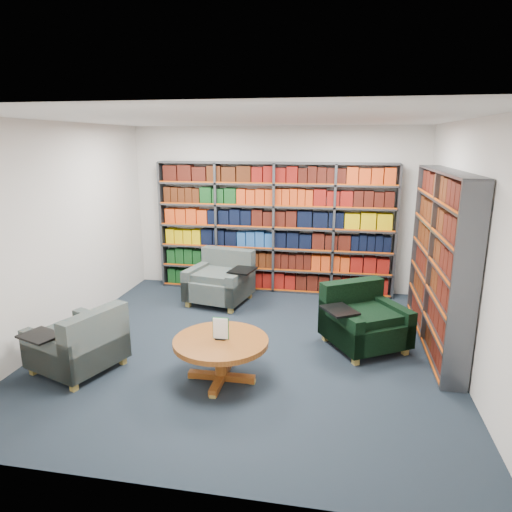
% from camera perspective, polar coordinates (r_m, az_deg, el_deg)
% --- Properties ---
extents(room_shell, '(5.02, 5.02, 2.82)m').
position_cam_1_polar(room_shell, '(5.48, -1.13, 2.02)').
color(room_shell, black).
rests_on(room_shell, ground).
extents(bookshelf_back, '(4.00, 0.28, 2.20)m').
position_cam_1_polar(bookshelf_back, '(7.80, 2.31, 3.45)').
color(bookshelf_back, '#47494F').
rests_on(bookshelf_back, ground).
extents(bookshelf_right, '(0.28, 2.50, 2.20)m').
position_cam_1_polar(bookshelf_right, '(6.16, 21.95, -0.53)').
color(bookshelf_right, '#47494F').
rests_on(bookshelf_right, ground).
extents(chair_teal_left, '(1.15, 1.06, 0.82)m').
position_cam_1_polar(chair_teal_left, '(7.47, -4.29, -3.16)').
color(chair_teal_left, '#10303F').
rests_on(chair_teal_left, ground).
extents(chair_green_right, '(1.19, 1.19, 0.79)m').
position_cam_1_polar(chair_green_right, '(6.03, 13.01, -7.97)').
color(chair_green_right, black).
rests_on(chair_green_right, ground).
extents(chair_teal_front, '(1.07, 1.11, 0.76)m').
position_cam_1_polar(chair_teal_front, '(5.61, -20.98, -10.45)').
color(chair_teal_front, '#10303F').
rests_on(chair_teal_front, ground).
extents(coffee_table, '(1.03, 1.03, 0.72)m').
position_cam_1_polar(coffee_table, '(5.03, -4.41, -11.37)').
color(coffee_table, '#9E5822').
rests_on(coffee_table, ground).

